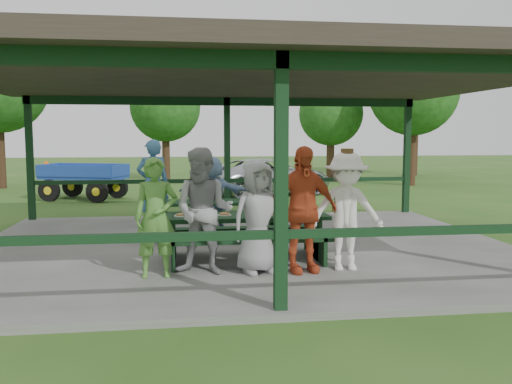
{
  "coord_description": "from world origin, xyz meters",
  "views": [
    {
      "loc": [
        -1.13,
        -9.96,
        2.16
      ],
      "look_at": [
        0.18,
        -0.3,
        1.13
      ],
      "focal_mm": 38.0,
      "sensor_mm": 36.0,
      "label": 1
    }
  ],
  "objects": [
    {
      "name": "contestant_white_fedora",
      "position": [
        1.33,
        -2.05,
        1.0
      ],
      "size": [
        1.23,
        0.8,
        1.86
      ],
      "rotation": [
        0.0,
        0.0,
        -0.12
      ],
      "color": "white",
      "rests_on": "concrete_slab"
    },
    {
      "name": "contestant_grey_mid",
      "position": [
        -0.03,
        -2.07,
        0.94
      ],
      "size": [
        0.95,
        0.78,
        1.68
      ],
      "primitive_type": "imported",
      "rotation": [
        0.0,
        0.0,
        0.35
      ],
      "color": "gray",
      "rests_on": "concrete_slab"
    },
    {
      "name": "table_setting",
      "position": [
        0.1,
        -1.18,
        0.88
      ],
      "size": [
        2.3,
        0.45,
        0.1
      ],
      "color": "white",
      "rests_on": "picnic_table_near"
    },
    {
      "name": "picnic_table_near",
      "position": [
        -0.11,
        -1.2,
        0.58
      ],
      "size": [
        2.72,
        1.39,
        0.75
      ],
      "color": "black",
      "rests_on": "concrete_slab"
    },
    {
      "name": "tree_left",
      "position": [
        -1.89,
        16.03,
        3.47
      ],
      "size": [
        3.28,
        3.28,
        5.13
      ],
      "color": "black",
      "rests_on": "ground"
    },
    {
      "name": "contestant_grey_left",
      "position": [
        -0.83,
        -2.01,
        1.04
      ],
      "size": [
        1.09,
        0.97,
        1.88
      ],
      "primitive_type": "imported",
      "rotation": [
        0.0,
        0.0,
        -0.33
      ],
      "color": "#939496",
      "rests_on": "concrete_slab"
    },
    {
      "name": "tree_mid",
      "position": [
        5.74,
        14.7,
        3.13
      ],
      "size": [
        2.96,
        2.96,
        4.63
      ],
      "color": "black",
      "rests_on": "ground"
    },
    {
      "name": "pickup_truck",
      "position": [
        1.93,
        9.27,
        0.66
      ],
      "size": [
        5.26,
        3.84,
        1.33
      ],
      "primitive_type": "imported",
      "rotation": [
        0.0,
        0.0,
        1.96
      ],
      "color": "silver",
      "rests_on": "ground"
    },
    {
      "name": "tree_right",
      "position": [
        8.65,
        12.23,
        4.02
      ],
      "size": [
        3.8,
        3.8,
        5.93
      ],
      "color": "black",
      "rests_on": "ground"
    },
    {
      "name": "farm_trailer",
      "position": [
        -4.41,
        8.73,
        0.64
      ],
      "size": [
        3.66,
        2.32,
        1.28
      ],
      "rotation": [
        0.0,
        0.0,
        -0.34
      ],
      "color": "#1C3F9C",
      "rests_on": "ground"
    },
    {
      "name": "ground",
      "position": [
        0.0,
        0.0,
        0.0
      ],
      "size": [
        90.0,
        90.0,
        0.0
      ],
      "primitive_type": "plane",
      "color": "#2A561B",
      "rests_on": "ground"
    },
    {
      "name": "spectator_blue",
      "position": [
        -1.79,
        2.3,
        1.08
      ],
      "size": [
        0.79,
        0.6,
        1.96
      ],
      "primitive_type": "imported",
      "rotation": [
        0.0,
        0.0,
        3.33
      ],
      "color": "teal",
      "rests_on": "concrete_slab"
    },
    {
      "name": "spectator_grey",
      "position": [
        1.42,
        1.52,
        0.98
      ],
      "size": [
        1.04,
        0.94,
        1.75
      ],
      "primitive_type": "imported",
      "rotation": [
        0.0,
        0.0,
        3.53
      ],
      "color": "gray",
      "rests_on": "concrete_slab"
    },
    {
      "name": "contestant_green",
      "position": [
        -1.52,
        -2.1,
        0.97
      ],
      "size": [
        0.66,
        0.45,
        1.74
      ],
      "primitive_type": "imported",
      "rotation": [
        0.0,
        0.0,
        0.05
      ],
      "color": "#529138",
      "rests_on": "concrete_slab"
    },
    {
      "name": "concrete_slab",
      "position": [
        0.0,
        0.0,
        0.05
      ],
      "size": [
        10.0,
        8.0,
        0.1
      ],
      "primitive_type": "cube",
      "color": "#61615C",
      "rests_on": "ground"
    },
    {
      "name": "picnic_table_far",
      "position": [
        -0.38,
        0.8,
        0.57
      ],
      "size": [
        2.59,
        1.39,
        0.75
      ],
      "color": "black",
      "rests_on": "concrete_slab"
    },
    {
      "name": "contestant_red",
      "position": [
        0.63,
        -2.1,
        1.05
      ],
      "size": [
        1.17,
        0.63,
        1.9
      ],
      "primitive_type": "imported",
      "rotation": [
        0.0,
        0.0,
        0.16
      ],
      "color": "#C14823",
      "rests_on": "concrete_slab"
    },
    {
      "name": "tree_far_right",
      "position": [
        11.27,
        17.83,
        4.65
      ],
      "size": [
        4.39,
        4.39,
        6.86
      ],
      "color": "black",
      "rests_on": "ground"
    },
    {
      "name": "pavilion_structure",
      "position": [
        0.0,
        0.0,
        3.17
      ],
      "size": [
        10.6,
        8.6,
        3.24
      ],
      "color": "black",
      "rests_on": "concrete_slab"
    },
    {
      "name": "spectator_lblue",
      "position": [
        -0.49,
        1.66,
        0.9
      ],
      "size": [
        1.52,
        0.59,
        1.61
      ],
      "primitive_type": "imported",
      "rotation": [
        0.0,
        0.0,
        3.06
      ],
      "color": "#86A9CF",
      "rests_on": "concrete_slab"
    }
  ]
}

